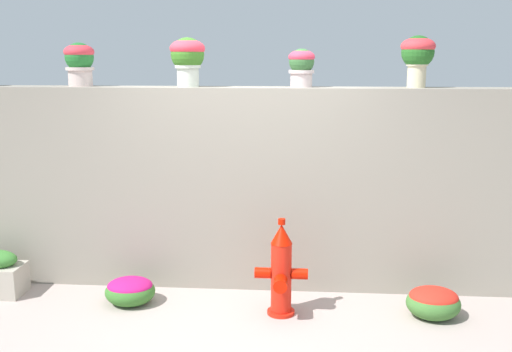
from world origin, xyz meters
The scene contains 9 objects.
ground_plane centered at (0.00, 0.00, 0.00)m, with size 24.00×24.00×0.00m, color #A89790.
stone_wall centered at (0.00, 1.01, 0.99)m, with size 6.15×0.36×1.98m, color gray.
potted_plant_1 centered at (-1.63, 1.04, 2.23)m, with size 0.29×0.29×0.42m.
potted_plant_2 centered at (-0.55, 0.98, 2.27)m, with size 0.33×0.33×0.46m.
potted_plant_3 centered at (0.53, 1.02, 2.19)m, with size 0.25×0.25×0.36m.
potted_plant_4 centered at (1.60, 1.02, 2.29)m, with size 0.32×0.32×0.48m.
fire_hydrant centered at (0.38, 0.29, 0.40)m, with size 0.47×0.37×0.88m.
flower_bush_left centered at (1.72, 0.33, 0.15)m, with size 0.47×0.43×0.28m.
flower_bush_right centered at (-1.04, 0.42, 0.13)m, with size 0.47×0.42×0.26m.
Camera 1 is at (0.53, -4.70, 2.28)m, focal length 41.83 mm.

